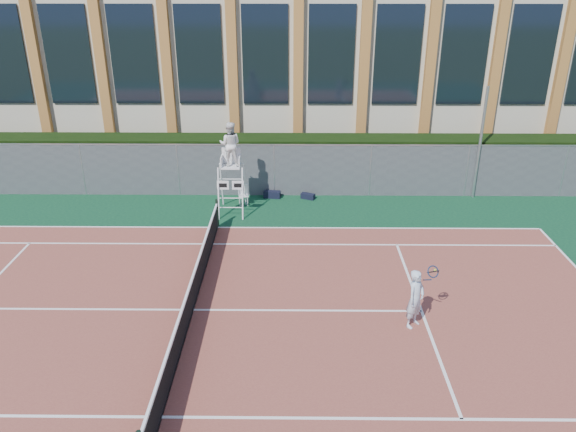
{
  "coord_description": "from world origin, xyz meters",
  "views": [
    {
      "loc": [
        2.8,
        -13.3,
        8.79
      ],
      "look_at": [
        2.63,
        3.0,
        1.6
      ],
      "focal_mm": 35.0,
      "sensor_mm": 36.0,
      "label": 1
    }
  ],
  "objects_px": {
    "plastic_chair": "(243,193)",
    "tennis_player": "(416,299)",
    "steel_pole": "(480,144)",
    "umpire_chair": "(230,147)"
  },
  "relations": [
    {
      "from": "plastic_chair",
      "to": "steel_pole",
      "type": "bearing_deg",
      "value": 5.28
    },
    {
      "from": "plastic_chair",
      "to": "tennis_player",
      "type": "distance_m",
      "value": 9.99
    },
    {
      "from": "tennis_player",
      "to": "plastic_chair",
      "type": "bearing_deg",
      "value": 121.76
    },
    {
      "from": "steel_pole",
      "to": "umpire_chair",
      "type": "height_order",
      "value": "steel_pole"
    },
    {
      "from": "steel_pole",
      "to": "tennis_player",
      "type": "bearing_deg",
      "value": -114.77
    },
    {
      "from": "plastic_chair",
      "to": "tennis_player",
      "type": "xyz_separation_m",
      "value": [
        5.25,
        -8.49,
        0.37
      ]
    },
    {
      "from": "plastic_chair",
      "to": "tennis_player",
      "type": "relative_size",
      "value": 0.5
    },
    {
      "from": "umpire_chair",
      "to": "tennis_player",
      "type": "relative_size",
      "value": 2.18
    },
    {
      "from": "plastic_chair",
      "to": "tennis_player",
      "type": "height_order",
      "value": "tennis_player"
    },
    {
      "from": "steel_pole",
      "to": "tennis_player",
      "type": "height_order",
      "value": "steel_pole"
    }
  ]
}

